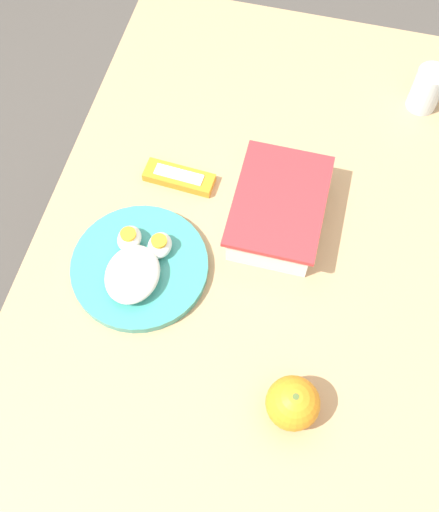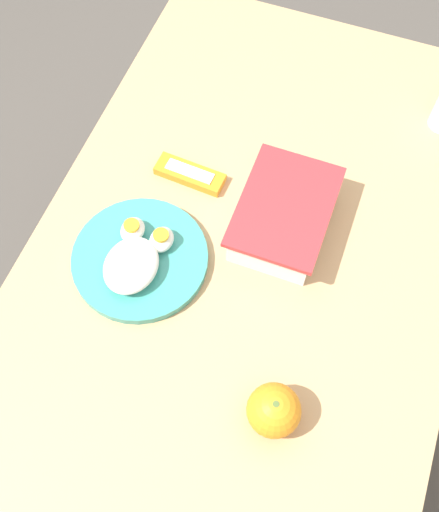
# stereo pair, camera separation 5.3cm
# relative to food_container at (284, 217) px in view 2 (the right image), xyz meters

# --- Properties ---
(ground_plane) EXTENTS (10.00, 10.00, 0.00)m
(ground_plane) POSITION_rel_food_container_xyz_m (0.06, -0.04, -0.77)
(ground_plane) COLOR #4C4742
(table) EXTENTS (1.21, 0.77, 0.74)m
(table) POSITION_rel_food_container_xyz_m (0.06, -0.04, -0.13)
(table) COLOR tan
(table) RESTS_ON ground_plane
(food_container) EXTENTS (0.22, 0.16, 0.07)m
(food_container) POSITION_rel_food_container_xyz_m (0.00, 0.00, 0.00)
(food_container) COLOR white
(food_container) RESTS_ON table
(orange_fruit) EXTENTS (0.08, 0.08, 0.08)m
(orange_fruit) POSITION_rel_food_container_xyz_m (0.34, 0.09, 0.01)
(orange_fruit) COLOR orange
(orange_fruit) RESTS_ON table
(rice_plate) EXTENTS (0.24, 0.24, 0.06)m
(rice_plate) POSITION_rel_food_container_xyz_m (0.16, -0.22, -0.01)
(rice_plate) COLOR teal
(rice_plate) RESTS_ON table
(candy_bar) EXTENTS (0.05, 0.14, 0.02)m
(candy_bar) POSITION_rel_food_container_xyz_m (-0.04, -0.20, -0.02)
(candy_bar) COLOR orange
(candy_bar) RESTS_ON table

